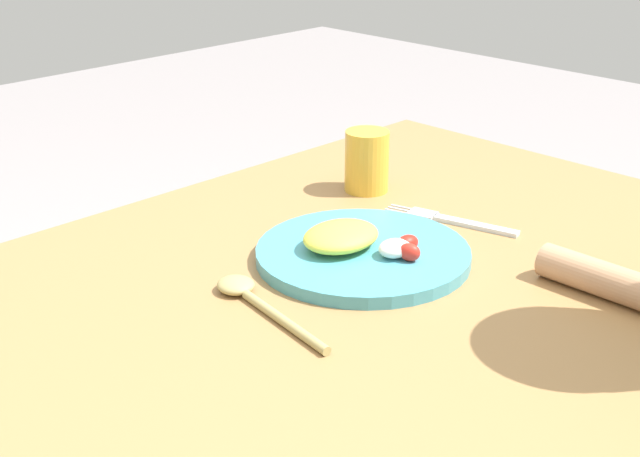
{
  "coord_description": "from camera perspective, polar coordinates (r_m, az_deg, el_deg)",
  "views": [
    {
      "loc": [
        -0.66,
        -0.64,
        1.18
      ],
      "look_at": [
        0.09,
        0.11,
        0.74
      ],
      "focal_mm": 50.41,
      "sensor_mm": 36.0,
      "label": 1
    }
  ],
  "objects": [
    {
      "name": "drinking_cup",
      "position": [
        1.32,
        2.99,
        4.3
      ],
      "size": [
        0.06,
        0.06,
        0.09
      ],
      "primitive_type": "cylinder",
      "color": "gold",
      "rests_on": "dining_table"
    },
    {
      "name": "dining_table",
      "position": [
        1.09,
        0.93,
        -9.57
      ],
      "size": [
        1.21,
        0.8,
        0.72
      ],
      "color": "#997143",
      "rests_on": "ground_plane"
    },
    {
      "name": "fork",
      "position": [
        1.23,
        8.41,
        0.49
      ],
      "size": [
        0.06,
        0.19,
        0.01
      ],
      "rotation": [
        0.0,
        0.0,
        1.81
      ],
      "color": "silver",
      "rests_on": "dining_table"
    },
    {
      "name": "plate",
      "position": [
        1.1,
        2.6,
        -1.43
      ],
      "size": [
        0.26,
        0.26,
        0.05
      ],
      "color": "teal",
      "rests_on": "dining_table"
    },
    {
      "name": "spoon",
      "position": [
        1.01,
        -4.31,
        -4.39
      ],
      "size": [
        0.06,
        0.2,
        0.02
      ],
      "rotation": [
        0.0,
        0.0,
        1.41
      ],
      "color": "tan",
      "rests_on": "dining_table"
    }
  ]
}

